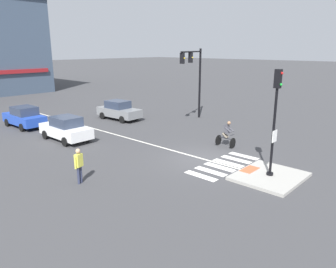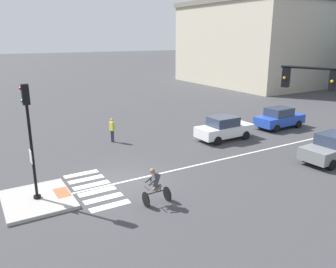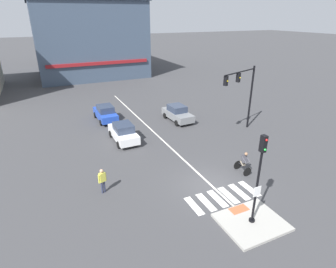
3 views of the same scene
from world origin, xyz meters
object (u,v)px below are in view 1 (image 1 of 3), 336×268
(car_white_westbound_far, at_px, (66,129))
(pedestrian_at_curb_left, at_px, (79,163))
(car_blue_westbound_distant, at_px, (24,117))
(signal_pole, at_px, (275,114))
(car_grey_eastbound_far, at_px, (119,110))
(traffic_light_mast, at_px, (194,71))
(cyclist, at_px, (227,133))

(car_white_westbound_far, height_order, pedestrian_at_curb_left, pedestrian_at_curb_left)
(car_blue_westbound_distant, bearing_deg, signal_pole, -80.04)
(car_blue_westbound_distant, bearing_deg, car_grey_eastbound_far, -25.58)
(signal_pole, distance_m, pedestrian_at_curb_left, 9.23)
(traffic_light_mast, bearing_deg, car_white_westbound_far, 166.57)
(car_blue_westbound_distant, bearing_deg, traffic_light_mast, -37.60)
(car_blue_westbound_distant, height_order, pedestrian_at_curb_left, pedestrian_at_curb_left)
(car_grey_eastbound_far, bearing_deg, pedestrian_at_curb_left, -136.49)
(traffic_light_mast, xyz_separation_m, car_grey_eastbound_far, (-4.02, 5.08, -3.38))
(traffic_light_mast, relative_size, pedestrian_at_curb_left, 3.60)
(car_white_westbound_far, bearing_deg, cyclist, -55.62)
(cyclist, bearing_deg, traffic_light_mast, 53.61)
(traffic_light_mast, bearing_deg, pedestrian_at_curb_left, -162.50)
(traffic_light_mast, height_order, car_grey_eastbound_far, traffic_light_mast)
(car_grey_eastbound_far, bearing_deg, signal_pole, -102.55)
(traffic_light_mast, height_order, car_blue_westbound_distant, traffic_light_mast)
(car_grey_eastbound_far, height_order, cyclist, cyclist)
(pedestrian_at_curb_left, bearing_deg, car_white_westbound_far, 63.88)
(car_white_westbound_far, xyz_separation_m, cyclist, (6.02, -8.79, 0.06))
(traffic_light_mast, bearing_deg, signal_pole, -125.37)
(signal_pole, bearing_deg, pedestrian_at_curb_left, 136.70)
(car_grey_eastbound_far, relative_size, pedestrian_at_curb_left, 2.50)
(car_grey_eastbound_far, distance_m, cyclist, 11.35)
(car_white_westbound_far, height_order, car_grey_eastbound_far, same)
(car_white_westbound_far, distance_m, pedestrian_at_curb_left, 7.76)
(car_grey_eastbound_far, relative_size, car_blue_westbound_distant, 1.01)
(car_white_westbound_far, distance_m, cyclist, 10.65)
(car_grey_eastbound_far, height_order, car_blue_westbound_distant, same)
(traffic_light_mast, distance_m, car_blue_westbound_distant, 14.09)
(traffic_light_mast, xyz_separation_m, car_white_westbound_far, (-10.63, 2.54, -3.38))
(cyclist, distance_m, pedestrian_at_curb_left, 9.61)
(signal_pole, bearing_deg, traffic_light_mast, 54.63)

